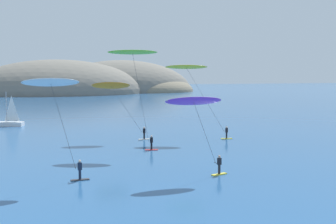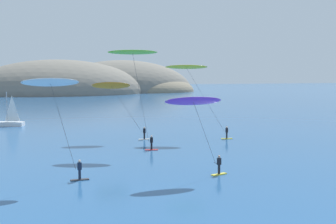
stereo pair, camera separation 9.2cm
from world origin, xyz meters
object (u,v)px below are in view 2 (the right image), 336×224
at_px(kitesurfer_lime, 134,59).
at_px(sailboat_near, 7,122).
at_px(kitesurfer_yellow, 189,71).
at_px(kitesurfer_white, 53,92).
at_px(kitesurfer_orange, 114,89).
at_px(kitesurfer_purple, 196,107).

bearing_deg(kitesurfer_lime, sailboat_near, 119.18).
distance_m(kitesurfer_yellow, kitesurfer_white, 25.52).
relative_size(kitesurfer_white, kitesurfer_lime, 0.74).
height_order(sailboat_near, kitesurfer_lime, kitesurfer_lime).
relative_size(kitesurfer_yellow, kitesurfer_lime, 0.87).
bearing_deg(sailboat_near, kitesurfer_yellow, -41.84).
height_order(kitesurfer_orange, kitesurfer_purple, kitesurfer_orange).
xyz_separation_m(kitesurfer_purple, kitesurfer_lime, (-2.27, 13.66, 4.47)).
distance_m(sailboat_near, kitesurfer_white, 40.80).
distance_m(kitesurfer_yellow, kitesurfer_lime, 10.73).
height_order(sailboat_near, kitesurfer_purple, kitesurfer_purple).
relative_size(sailboat_near, kitesurfer_lime, 0.51).
height_order(kitesurfer_purple, kitesurfer_white, kitesurfer_white).
bearing_deg(kitesurfer_purple, kitesurfer_white, 171.96).
xyz_separation_m(kitesurfer_yellow, kitesurfer_lime, (-8.78, -6.00, 1.42)).
bearing_deg(kitesurfer_purple, kitesurfer_yellow, 71.67).
relative_size(kitesurfer_orange, kitesurfer_lime, 0.68).
bearing_deg(kitesurfer_white, kitesurfer_purple, -8.04).
xyz_separation_m(sailboat_near, kitesurfer_yellow, (24.26, -21.72, 8.36)).
bearing_deg(kitesurfer_orange, sailboat_near, 126.08).
height_order(kitesurfer_purple, kitesurfer_lime, kitesurfer_lime).
bearing_deg(kitesurfer_yellow, kitesurfer_lime, -145.68).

